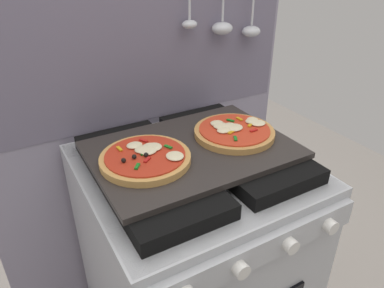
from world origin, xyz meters
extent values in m
cube|color=gray|center=(0.00, 0.34, 0.78)|extent=(1.10, 0.03, 1.55)
cube|color=slate|center=(0.00, 0.32, 1.15)|extent=(1.08, 0.00, 0.56)
ellipsoid|color=silver|center=(0.16, 0.29, 1.18)|extent=(0.05, 0.04, 0.03)
ellipsoid|color=silver|center=(0.28, 0.29, 1.15)|extent=(0.08, 0.06, 0.04)
ellipsoid|color=silver|center=(0.41, 0.29, 1.13)|extent=(0.07, 0.06, 0.04)
cube|color=#B7BABF|center=(0.00, 0.00, 0.43)|extent=(0.60, 0.60, 0.86)
cube|color=black|center=(0.00, 0.00, 0.85)|extent=(0.59, 0.59, 0.01)
cube|color=black|center=(-0.14, 0.00, 0.88)|extent=(0.24, 0.51, 0.04)
cube|color=black|center=(0.14, 0.00, 0.88)|extent=(0.24, 0.51, 0.04)
cube|color=#B7BABF|center=(0.00, -0.31, 0.80)|extent=(0.58, 0.02, 0.07)
cylinder|color=silver|center=(-0.07, -0.33, 0.80)|extent=(0.04, 0.02, 0.04)
cylinder|color=silver|center=(0.07, -0.33, 0.80)|extent=(0.04, 0.02, 0.04)
cylinder|color=silver|center=(0.20, -0.33, 0.80)|extent=(0.04, 0.02, 0.04)
cube|color=#2D2826|center=(0.00, 0.00, 0.91)|extent=(0.54, 0.38, 0.02)
cylinder|color=tan|center=(-0.14, -0.01, 0.93)|extent=(0.23, 0.23, 0.02)
cylinder|color=#B72D19|center=(-0.14, -0.01, 0.94)|extent=(0.20, 0.20, 0.00)
ellipsoid|color=beige|center=(-0.13, 0.00, 0.94)|extent=(0.05, 0.04, 0.01)
ellipsoid|color=beige|center=(-0.08, -0.06, 0.94)|extent=(0.04, 0.05, 0.01)
ellipsoid|color=beige|center=(-0.14, 0.01, 0.94)|extent=(0.05, 0.04, 0.01)
ellipsoid|color=beige|center=(-0.15, 0.04, 0.94)|extent=(0.04, 0.04, 0.01)
ellipsoid|color=beige|center=(-0.12, 0.01, 0.94)|extent=(0.05, 0.04, 0.01)
ellipsoid|color=beige|center=(-0.11, 0.01, 0.94)|extent=(0.04, 0.04, 0.01)
cube|color=red|center=(-0.15, -0.04, 0.94)|extent=(0.02, 0.02, 0.00)
cube|color=red|center=(-0.12, 0.06, 0.94)|extent=(0.02, 0.02, 0.00)
sphere|color=black|center=(-0.14, -0.02, 0.94)|extent=(0.01, 0.01, 0.01)
cube|color=#19721E|center=(-0.07, -0.01, 0.94)|extent=(0.02, 0.03, 0.00)
sphere|color=black|center=(-0.20, -0.02, 0.94)|extent=(0.01, 0.01, 0.01)
cube|color=gold|center=(-0.19, 0.05, 0.94)|extent=(0.01, 0.02, 0.00)
cube|color=#19721E|center=(-0.14, 0.00, 0.94)|extent=(0.02, 0.02, 0.00)
sphere|color=black|center=(-0.17, -0.01, 0.94)|extent=(0.01, 0.01, 0.01)
cube|color=#19721E|center=(-0.18, -0.05, 0.94)|extent=(0.02, 0.02, 0.00)
cylinder|color=#C18947|center=(0.14, 0.00, 0.93)|extent=(0.23, 0.23, 0.02)
cylinder|color=red|center=(0.14, 0.00, 0.94)|extent=(0.20, 0.20, 0.00)
ellipsoid|color=beige|center=(0.11, 0.05, 0.94)|extent=(0.04, 0.04, 0.01)
ellipsoid|color=beige|center=(0.14, 0.00, 0.94)|extent=(0.05, 0.05, 0.01)
ellipsoid|color=beige|center=(0.11, 0.03, 0.94)|extent=(0.05, 0.04, 0.01)
ellipsoid|color=beige|center=(0.22, 0.01, 0.94)|extent=(0.03, 0.04, 0.01)
ellipsoid|color=beige|center=(0.10, 0.00, 0.94)|extent=(0.04, 0.03, 0.01)
ellipsoid|color=beige|center=(0.14, 0.00, 0.94)|extent=(0.04, 0.04, 0.01)
ellipsoid|color=beige|center=(0.21, 0.01, 0.94)|extent=(0.04, 0.04, 0.01)
ellipsoid|color=beige|center=(0.22, -0.01, 0.94)|extent=(0.04, 0.04, 0.01)
ellipsoid|color=beige|center=(0.14, 0.02, 0.94)|extent=(0.04, 0.03, 0.01)
cube|color=gold|center=(0.12, -0.02, 0.94)|extent=(0.03, 0.01, 0.00)
cube|color=gold|center=(0.19, -0.01, 0.94)|extent=(0.03, 0.02, 0.00)
cube|color=red|center=(0.18, -0.04, 0.94)|extent=(0.02, 0.01, 0.00)
cube|color=#19721E|center=(0.10, -0.05, 0.94)|extent=(0.02, 0.02, 0.00)
cube|color=gold|center=(0.12, 0.01, 0.94)|extent=(0.02, 0.02, 0.00)
cube|color=red|center=(0.13, -0.01, 0.94)|extent=(0.02, 0.01, 0.00)
cube|color=red|center=(0.11, 0.01, 0.94)|extent=(0.02, 0.01, 0.00)
cube|color=gold|center=(0.19, 0.04, 0.94)|extent=(0.01, 0.02, 0.00)
cube|color=#19721E|center=(0.16, 0.05, 0.94)|extent=(0.02, 0.03, 0.00)
camera|label=1|loc=(-0.43, -0.75, 1.40)|focal=33.80mm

